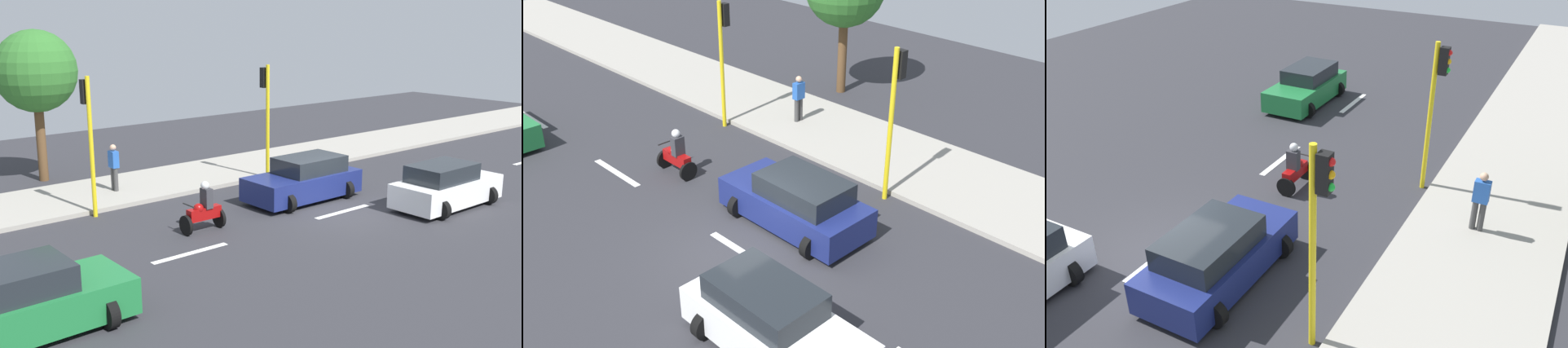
{
  "view_description": "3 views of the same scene",
  "coord_description": "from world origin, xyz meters",
  "views": [
    {
      "loc": [
        -14.11,
        15.3,
        6.33
      ],
      "look_at": [
        1.96,
        1.87,
        1.21
      ],
      "focal_mm": 45.08,
      "sensor_mm": 36.0,
      "label": 1
    },
    {
      "loc": [
        -8.58,
        -10.34,
        9.37
      ],
      "look_at": [
        2.64,
        1.21,
        0.81
      ],
      "focal_mm": 44.18,
      "sensor_mm": 36.0,
      "label": 2
    },
    {
      "loc": [
        8.56,
        -8.16,
        8.4
      ],
      "look_at": [
        2.43,
        3.34,
        1.36
      ],
      "focal_mm": 37.99,
      "sensor_mm": 36.0,
      "label": 3
    }
  ],
  "objects": [
    {
      "name": "pedestrian_near_signal",
      "position": [
        6.77,
        4.71,
        1.06
      ],
      "size": [
        0.4,
        0.24,
        1.69
      ],
      "color": "#3F3F3F",
      "rests_on": "sidewalk"
    },
    {
      "name": "traffic_light_corner",
      "position": [
        4.85,
        -0.81,
        2.93
      ],
      "size": [
        0.49,
        0.24,
        4.5
      ],
      "color": "yellow",
      "rests_on": "ground"
    },
    {
      "name": "motorcycle",
      "position": [
        1.34,
        4.61,
        0.64
      ],
      "size": [
        0.6,
        1.3,
        1.53
      ],
      "color": "black",
      "rests_on": "ground"
    },
    {
      "name": "sidewalk",
      "position": [
        7.0,
        0.0,
        0.07
      ],
      "size": [
        4.0,
        60.0,
        0.15
      ],
      "primitive_type": "cube",
      "color": "#9E998E",
      "rests_on": "ground"
    },
    {
      "name": "car_dark_blue",
      "position": [
        1.89,
        -0.04,
        0.71
      ],
      "size": [
        2.24,
        4.17,
        1.52
      ],
      "color": "navy",
      "rests_on": "ground"
    },
    {
      "name": "ground_plane",
      "position": [
        0.0,
        0.0,
        -0.05
      ],
      "size": [
        40.0,
        60.0,
        0.1
      ],
      "primitive_type": "cube",
      "color": "#2D2D33"
    },
    {
      "name": "lane_stripe_mid",
      "position": [
        0.0,
        0.0,
        0.01
      ],
      "size": [
        0.2,
        2.4,
        0.01
      ],
      "primitive_type": "cube",
      "color": "white",
      "rests_on": "ground"
    },
    {
      "name": "lane_stripe_far_south",
      "position": [
        0.0,
        12.0,
        0.01
      ],
      "size": [
        0.2,
        2.4,
        0.01
      ],
      "primitive_type": "cube",
      "color": "white",
      "rests_on": "ground"
    },
    {
      "name": "lane_stripe_south",
      "position": [
        0.0,
        6.0,
        0.01
      ],
      "size": [
        0.2,
        2.4,
        0.01
      ],
      "primitive_type": "cube",
      "color": "white",
      "rests_on": "ground"
    },
    {
      "name": "traffic_light_midblock",
      "position": [
        4.85,
        6.47,
        2.93
      ],
      "size": [
        0.49,
        0.24,
        4.5
      ],
      "color": "yellow",
      "rests_on": "ground"
    },
    {
      "name": "car_white",
      "position": [
        -1.81,
        -3.07,
        0.71
      ],
      "size": [
        2.14,
        4.1,
        1.52
      ],
      "color": "white",
      "rests_on": "ground"
    }
  ]
}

